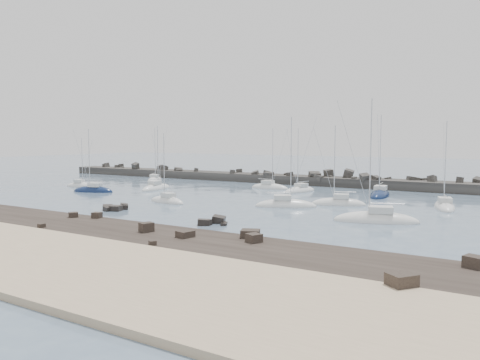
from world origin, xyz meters
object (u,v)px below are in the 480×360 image
(sailboat_3, at_px, (156,189))
(sailboat_11, at_px, (376,221))
(sailboat_9, at_px, (338,204))
(sailboat_4, at_px, (270,188))
(sailboat_5, at_px, (167,202))
(sailboat_0, at_px, (81,186))
(sailboat_10, at_px, (444,208))
(sailboat_7, at_px, (286,206))
(sailboat_1, at_px, (155,180))
(sailboat_2, at_px, (93,191))
(sailboat_6, at_px, (300,191))
(sailboat_8, at_px, (380,195))

(sailboat_3, distance_m, sailboat_11, 48.01)
(sailboat_3, relative_size, sailboat_9, 1.05)
(sailboat_4, height_order, sailboat_5, sailboat_4)
(sailboat_0, height_order, sailboat_10, sailboat_10)
(sailboat_3, xyz_separation_m, sailboat_7, (31.53, -8.10, -0.00))
(sailboat_1, relative_size, sailboat_5, 1.15)
(sailboat_2, height_order, sailboat_5, sailboat_2)
(sailboat_1, xyz_separation_m, sailboat_10, (63.97, -11.97, 0.01))
(sailboat_9, bearing_deg, sailboat_10, 17.46)
(sailboat_0, height_order, sailboat_3, sailboat_3)
(sailboat_2, xyz_separation_m, sailboat_11, (53.00, -4.47, 0.01))
(sailboat_10, bearing_deg, sailboat_3, -177.80)
(sailboat_3, bearing_deg, sailboat_0, -165.23)
(sailboat_10, bearing_deg, sailboat_7, -152.96)
(sailboat_0, bearing_deg, sailboat_1, 78.67)
(sailboat_6, bearing_deg, sailboat_4, 162.66)
(sailboat_7, xyz_separation_m, sailboat_11, (14.46, -5.67, 0.01))
(sailboat_7, bearing_deg, sailboat_2, -178.22)
(sailboat_0, relative_size, sailboat_10, 0.82)
(sailboat_5, distance_m, sailboat_10, 40.26)
(sailboat_1, xyz_separation_m, sailboat_4, (30.70, -1.15, 0.00))
(sailboat_6, relative_size, sailboat_8, 0.85)
(sailboat_0, relative_size, sailboat_9, 0.85)
(sailboat_1, height_order, sailboat_11, sailboat_11)
(sailboat_0, relative_size, sailboat_11, 0.69)
(sailboat_10, bearing_deg, sailboat_0, -174.69)
(sailboat_7, bearing_deg, sailboat_10, 27.04)
(sailboat_1, height_order, sailboat_7, sailboat_7)
(sailboat_5, xyz_separation_m, sailboat_8, (25.80, 24.83, 0.01))
(sailboat_5, distance_m, sailboat_11, 31.94)
(sailboat_2, relative_size, sailboat_5, 1.10)
(sailboat_0, height_order, sailboat_6, sailboat_6)
(sailboat_1, relative_size, sailboat_7, 0.95)
(sailboat_4, relative_size, sailboat_5, 1.11)
(sailboat_3, height_order, sailboat_4, sailboat_3)
(sailboat_0, bearing_deg, sailboat_7, -4.51)
(sailboat_3, height_order, sailboat_6, sailboat_3)
(sailboat_6, distance_m, sailboat_7, 19.49)
(sailboat_6, height_order, sailboat_10, sailboat_10)
(sailboat_5, height_order, sailboat_6, sailboat_6)
(sailboat_4, xyz_separation_m, sailboat_8, (21.86, -1.40, 0.01))
(sailboat_8, relative_size, sailboat_10, 1.12)
(sailboat_9, height_order, sailboat_11, sailboat_11)
(sailboat_1, bearing_deg, sailboat_6, -5.23)
(sailboat_8, height_order, sailboat_10, sailboat_8)
(sailboat_2, distance_m, sailboat_4, 33.35)
(sailboat_4, xyz_separation_m, sailboat_7, (13.54, -20.89, 0.01))
(sailboat_6, bearing_deg, sailboat_9, -47.20)
(sailboat_4, bearing_deg, sailboat_9, -38.03)
(sailboat_0, relative_size, sailboat_7, 0.78)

